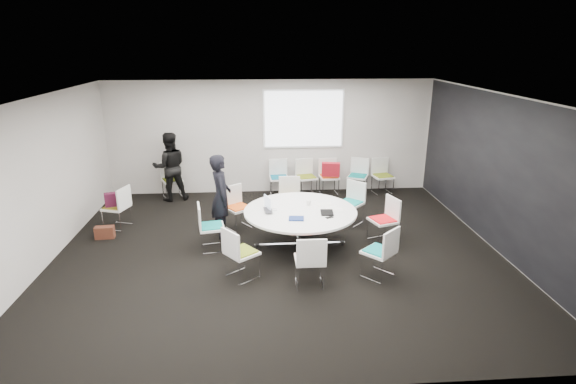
{
  "coord_description": "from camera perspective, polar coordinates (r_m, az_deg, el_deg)",
  "views": [
    {
      "loc": [
        -0.36,
        -7.49,
        3.66
      ],
      "look_at": [
        0.2,
        0.4,
        1.0
      ],
      "focal_mm": 28.0,
      "sensor_mm": 36.0,
      "label": 1
    }
  ],
  "objects": [
    {
      "name": "room_shell",
      "position": [
        7.84,
        -0.56,
        1.83
      ],
      "size": [
        8.08,
        7.08,
        2.88
      ],
      "color": "black",
      "rests_on": "ground"
    },
    {
      "name": "conference_table",
      "position": [
        8.28,
        1.55,
        -3.68
      ],
      "size": [
        2.06,
        2.06,
        0.73
      ],
      "color": "silver",
      "rests_on": "ground"
    },
    {
      "name": "projection_screen",
      "position": [
        11.16,
        1.99,
        9.24
      ],
      "size": [
        1.9,
        0.03,
        1.35
      ],
      "primitive_type": "cube",
      "color": "white",
      "rests_on": "room_shell"
    },
    {
      "name": "chair_ring_a",
      "position": [
        8.76,
        11.95,
        -4.56
      ],
      "size": [
        0.57,
        0.58,
        0.88
      ],
      "rotation": [
        0.0,
        0.0,
        1.89
      ],
      "color": "silver",
      "rests_on": "ground"
    },
    {
      "name": "chair_ring_b",
      "position": [
        9.55,
        7.94,
        -2.36
      ],
      "size": [
        0.64,
        0.64,
        0.88
      ],
      "rotation": [
        0.0,
        0.0,
        2.37
      ],
      "color": "silver",
      "rests_on": "ground"
    },
    {
      "name": "chair_ring_c",
      "position": [
        9.75,
        0.2,
        -1.72
      ],
      "size": [
        0.48,
        0.47,
        0.88
      ],
      "rotation": [
        0.0,
        0.0,
        3.09
      ],
      "color": "silver",
      "rests_on": "ground"
    },
    {
      "name": "chair_ring_d",
      "position": [
        9.25,
        -6.33,
        -3.0
      ],
      "size": [
        0.64,
        0.63,
        0.88
      ],
      "rotation": [
        0.0,
        0.0,
        3.78
      ],
      "color": "silver",
      "rests_on": "ground"
    },
    {
      "name": "chair_ring_e",
      "position": [
        8.4,
        -9.7,
        -5.46
      ],
      "size": [
        0.52,
        0.53,
        0.88
      ],
      "rotation": [
        0.0,
        0.0,
        4.89
      ],
      "color": "silver",
      "rests_on": "ground"
    },
    {
      "name": "chair_ring_f",
      "position": [
        7.37,
        -5.94,
        -8.87
      ],
      "size": [
        0.64,
        0.64,
        0.88
      ],
      "rotation": [
        0.0,
        0.0,
        5.38
      ],
      "color": "silver",
      "rests_on": "ground"
    },
    {
      "name": "chair_ring_g",
      "position": [
        7.12,
        2.78,
        -9.83
      ],
      "size": [
        0.46,
        0.45,
        0.88
      ],
      "rotation": [
        0.0,
        0.0,
        6.28
      ],
      "color": "silver",
      "rests_on": "ground"
    },
    {
      "name": "chair_ring_h",
      "position": [
        7.5,
        11.46,
        -8.62
      ],
      "size": [
        0.64,
        0.64,
        0.88
      ],
      "rotation": [
        0.0,
        0.0,
        7.03
      ],
      "color": "silver",
      "rests_on": "ground"
    },
    {
      "name": "chair_back_a",
      "position": [
        11.19,
        -1.15,
        0.97
      ],
      "size": [
        0.48,
        0.47,
        0.88
      ],
      "rotation": [
        0.0,
        0.0,
        3.2
      ],
      "color": "silver",
      "rests_on": "ground"
    },
    {
      "name": "chair_back_b",
      "position": [
        11.24,
        2.33,
        1.05
      ],
      "size": [
        0.54,
        0.53,
        0.88
      ],
      "rotation": [
        0.0,
        0.0,
        3.35
      ],
      "color": "silver",
      "rests_on": "ground"
    },
    {
      "name": "chair_back_c",
      "position": [
        11.32,
        5.2,
        1.11
      ],
      "size": [
        0.5,
        0.48,
        0.88
      ],
      "rotation": [
        0.0,
        0.0,
        3.22
      ],
      "color": "silver",
      "rests_on": "ground"
    },
    {
      "name": "chair_back_d",
      "position": [
        11.45,
        8.82,
        1.16
      ],
      "size": [
        0.6,
        0.6,
        0.88
      ],
      "rotation": [
        0.0,
        0.0,
        2.73
      ],
      "color": "silver",
      "rests_on": "ground"
    },
    {
      "name": "chair_back_e",
      "position": [
        11.57,
        11.88,
        1.17
      ],
      "size": [
        0.54,
        0.53,
        0.88
      ],
      "rotation": [
        0.0,
        0.0,
        3.34
      ],
      "color": "silver",
      "rests_on": "ground"
    },
    {
      "name": "chair_spare_left",
      "position": [
        9.86,
        -20.8,
        -2.75
      ],
      "size": [
        0.57,
        0.58,
        0.88
      ],
      "rotation": [
        0.0,
        0.0,
        1.26
      ],
      "color": "silver",
      "rests_on": "ground"
    },
    {
      "name": "chair_person_back",
      "position": [
        11.37,
        -14.44,
        0.66
      ],
      "size": [
        0.6,
        0.6,
        0.88
      ],
      "rotation": [
        0.0,
        0.0,
        3.56
      ],
      "color": "silver",
      "rests_on": "ground"
    },
    {
      "name": "person_main",
      "position": [
        8.74,
        -8.51,
        -0.53
      ],
      "size": [
        0.48,
        0.66,
        1.65
      ],
      "primitive_type": "imported",
      "rotation": [
        0.0,
        0.0,
        1.72
      ],
      "color": "black",
      "rests_on": "ground"
    },
    {
      "name": "person_back",
      "position": [
        11.06,
        -14.77,
        3.12
      ],
      "size": [
        0.94,
        0.82,
        1.65
      ],
      "primitive_type": "imported",
      "rotation": [
        0.0,
        0.0,
        3.41
      ],
      "color": "black",
      "rests_on": "ground"
    },
    {
      "name": "laptop",
      "position": [
        8.16,
        -2.19,
        -2.36
      ],
      "size": [
        0.25,
        0.36,
        0.03
      ],
      "primitive_type": "imported",
      "rotation": [
        0.0,
        0.0,
        1.66
      ],
      "color": "#333338",
      "rests_on": "conference_table"
    },
    {
      "name": "laptop_lid",
      "position": [
        8.24,
        -2.63,
        -1.3
      ],
      "size": [
        0.12,
        0.29,
        0.22
      ],
      "primitive_type": "cube",
      "rotation": [
        0.0,
        0.0,
        1.92
      ],
      "color": "silver",
      "rests_on": "conference_table"
    },
    {
      "name": "notebook_black",
      "position": [
        8.1,
        4.97,
        -2.61
      ],
      "size": [
        0.24,
        0.32,
        0.02
      ],
      "primitive_type": "cube",
      "rotation": [
        0.0,
        0.0,
        -0.08
      ],
      "color": "black",
      "rests_on": "conference_table"
    },
    {
      "name": "tablet_folio",
      "position": [
        7.8,
        1.07,
        -3.38
      ],
      "size": [
        0.28,
        0.23,
        0.03
      ],
      "primitive_type": "cube",
      "rotation": [
        0.0,
        0.0,
        -0.1
      ],
      "color": "navy",
      "rests_on": "conference_table"
    },
    {
      "name": "papers_right",
      "position": [
        8.53,
        4.6,
        -1.55
      ],
      "size": [
        0.32,
        0.25,
        0.0
      ],
      "primitive_type": "cube",
      "rotation": [
        0.0,
        0.0,
        0.13
      ],
      "color": "white",
      "rests_on": "conference_table"
    },
    {
      "name": "papers_front",
      "position": [
        8.27,
        5.93,
        -2.24
      ],
      "size": [
        0.31,
        0.23,
        0.0
      ],
      "primitive_type": "cube",
      "rotation": [
        0.0,
        0.0,
        -0.08
      ],
      "color": "white",
      "rests_on": "conference_table"
    },
    {
      "name": "cup",
      "position": [
        8.46,
        2.62,
        -1.38
      ],
      "size": [
        0.08,
        0.08,
        0.09
      ],
      "primitive_type": "cylinder",
      "color": "white",
      "rests_on": "conference_table"
    },
    {
      "name": "phone",
      "position": [
        7.9,
        5.29,
        -3.23
      ],
      "size": [
        0.16,
        0.12,
        0.01
      ],
      "primitive_type": "cube",
      "rotation": [
        0.0,
        0.0,
        0.43
      ],
      "color": "black",
      "rests_on": "conference_table"
    },
    {
      "name": "maroon_bag",
      "position": [
        9.76,
        -21.1,
        -0.86
      ],
      "size": [
        0.42,
        0.25,
        0.28
      ],
      "primitive_type": "cube",
      "rotation": [
        0.0,
        0.0,
        0.31
      ],
      "color": "#411127",
      "rests_on": "chair_spare_left"
    },
    {
      "name": "brown_bag",
      "position": [
        9.49,
        -22.25,
        -4.77
      ],
      "size": [
        0.37,
        0.19,
        0.24
      ],
      "primitive_type": "cube",
      "rotation": [
        0.0,
        0.0,
        0.07
      ],
      "color": "#4C2418",
      "rests_on": "ground"
    },
    {
      "name": "red_jacket",
      "position": [
        10.99,
        5.45,
        2.87
      ],
      "size": [
        0.46,
        0.24,
        0.36
      ],
      "primitive_type": "cube",
      "rotation": [
        0.17,
        0.0,
        -0.19
      ],
      "color": "#A91422",
      "rests_on": "chair_back_c"
    }
  ]
}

